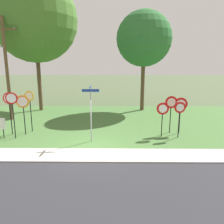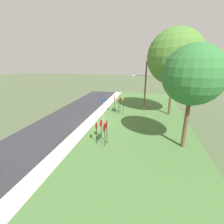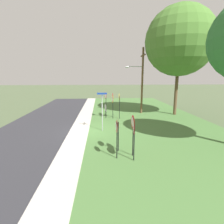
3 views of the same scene
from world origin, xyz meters
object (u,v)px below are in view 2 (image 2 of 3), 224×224
at_px(yield_sign_near_right, 104,129).
at_px(yield_sign_far_right, 101,125).
at_px(yield_sign_far_left, 96,128).
at_px(street_name_post, 104,110).
at_px(notice_board, 116,106).
at_px(oak_tree_left, 175,57).
at_px(stop_sign_near_left, 120,100).
at_px(stop_sign_near_right, 114,100).
at_px(stop_sign_far_left, 119,102).
at_px(yield_sign_near_left, 106,126).
at_px(oak_tree_right, 193,75).
at_px(stop_sign_far_center, 123,102).
at_px(utility_pole, 144,85).

xyz_separation_m(yield_sign_near_right, yield_sign_far_right, (-1.30, -0.72, -0.16)).
distance_m(yield_sign_far_left, street_name_post, 5.30).
bearing_deg(notice_board, oak_tree_left, 83.00).
relative_size(stop_sign_near_left, stop_sign_near_right, 0.96).
bearing_deg(notice_board, stop_sign_near_right, -8.53).
height_order(stop_sign_near_right, yield_sign_near_right, stop_sign_near_right).
xyz_separation_m(stop_sign_far_left, yield_sign_far_right, (8.61, -0.28, -0.28)).
distance_m(stop_sign_near_left, street_name_post, 5.36).
relative_size(yield_sign_far_left, oak_tree_left, 0.18).
relative_size(notice_board, oak_tree_left, 0.10).
relative_size(yield_sign_near_left, notice_board, 1.94).
height_order(stop_sign_far_left, oak_tree_left, oak_tree_left).
bearing_deg(street_name_post, stop_sign_near_left, 166.22).
height_order(yield_sign_far_left, oak_tree_left, oak_tree_left).
xyz_separation_m(stop_sign_far_left, street_name_post, (4.35, -1.17, 0.04)).
height_order(notice_board, oak_tree_right, oak_tree_right).
relative_size(stop_sign_far_left, street_name_post, 0.79).
height_order(stop_sign_near_right, yield_sign_far_right, stop_sign_near_right).
relative_size(stop_sign_far_center, oak_tree_right, 0.29).
bearing_deg(yield_sign_near_right, stop_sign_far_center, -175.28).
relative_size(yield_sign_far_left, notice_board, 1.77).
bearing_deg(utility_pole, oak_tree_left, 74.07).
bearing_deg(yield_sign_near_left, yield_sign_far_right, -135.58).
bearing_deg(notice_board, stop_sign_far_center, 34.21).
xyz_separation_m(street_name_post, oak_tree_right, (4.03, 8.90, 4.75)).
distance_m(stop_sign_far_left, street_name_post, 4.50).
relative_size(stop_sign_far_left, yield_sign_near_right, 1.09).
relative_size(yield_sign_near_right, yield_sign_far_right, 1.09).
bearing_deg(stop_sign_near_right, stop_sign_far_left, 61.17).
relative_size(yield_sign_near_left, yield_sign_far_left, 1.09).
xyz_separation_m(street_name_post, notice_board, (-5.77, 0.45, -1.06)).
relative_size(yield_sign_far_left, utility_pole, 0.28).
distance_m(yield_sign_near_right, street_name_post, 5.79).
bearing_deg(stop_sign_near_right, utility_pole, 112.30).
bearing_deg(stop_sign_far_center, stop_sign_far_left, -94.74).
xyz_separation_m(yield_sign_far_left, oak_tree_right, (-1.21, 8.18, 5.01)).
distance_m(yield_sign_near_right, notice_board, 11.42).
relative_size(stop_sign_far_center, oak_tree_left, 0.22).
bearing_deg(stop_sign_far_center, stop_sign_near_left, -139.68).
xyz_separation_m(stop_sign_far_center, notice_board, (-1.59, -1.42, -1.12)).
distance_m(street_name_post, oak_tree_right, 10.87).
xyz_separation_m(stop_sign_near_right, oak_tree_left, (-1.18, 8.33, 6.28)).
height_order(stop_sign_near_right, stop_sign_far_center, stop_sign_near_right).
bearing_deg(yield_sign_near_left, notice_board, -176.99).
distance_m(yield_sign_near_right, oak_tree_left, 14.98).
distance_m(stop_sign_near_right, yield_sign_far_left, 9.92).
xyz_separation_m(stop_sign_near_left, notice_board, (-0.55, -0.78, -1.12)).
xyz_separation_m(yield_sign_far_left, yield_sign_far_right, (-0.98, 0.17, -0.06)).
xyz_separation_m(stop_sign_near_right, street_name_post, (4.66, -0.43, -0.14)).
height_order(stop_sign_near_right, stop_sign_far_left, stop_sign_near_right).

